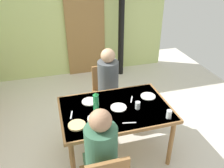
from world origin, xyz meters
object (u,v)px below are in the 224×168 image
object	(u,v)px
dining_table	(115,113)
chair_far_diner	(106,90)
person_near_diner	(101,149)
water_bottle_green_near	(96,104)
person_far_diner	(108,78)
serving_bowl_center	(95,120)

from	to	relation	value
dining_table	chair_far_diner	size ratio (longest dim) A/B	1.51
person_near_diner	water_bottle_green_near	world-z (taller)	person_near_diner
dining_table	person_far_diner	bearing A→B (deg)	82.13
person_near_diner	serving_bowl_center	xyz separation A→B (m)	(0.05, 0.47, -0.03)
chair_far_diner	person_near_diner	bearing A→B (deg)	73.64
dining_table	chair_far_diner	distance (m)	0.81
dining_table	water_bottle_green_near	distance (m)	0.32
chair_far_diner	person_near_diner	xyz separation A→B (m)	(-0.43, -1.45, 0.28)
serving_bowl_center	person_far_diner	bearing A→B (deg)	65.91
person_far_diner	person_near_diner	bearing A→B (deg)	72.04
dining_table	person_near_diner	size ratio (longest dim) A/B	1.71
person_near_diner	person_far_diner	bearing A→B (deg)	72.04
dining_table	person_near_diner	distance (m)	0.75
serving_bowl_center	chair_far_diner	bearing A→B (deg)	68.95
serving_bowl_center	dining_table	bearing A→B (deg)	33.12
person_near_diner	serving_bowl_center	world-z (taller)	person_near_diner
dining_table	serving_bowl_center	world-z (taller)	serving_bowl_center
chair_far_diner	water_bottle_green_near	world-z (taller)	water_bottle_green_near
dining_table	water_bottle_green_near	bearing A→B (deg)	-169.62
person_near_diner	person_far_diner	xyz separation A→B (m)	(0.43, 1.31, 0.00)
person_near_diner	person_far_diner	size ratio (longest dim) A/B	1.00
person_near_diner	dining_table	bearing A→B (deg)	62.98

